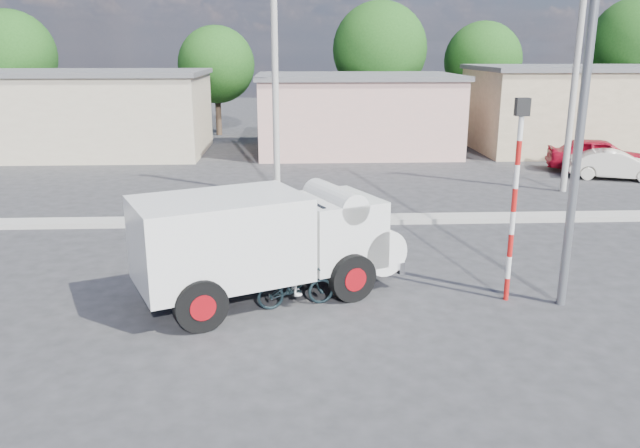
{
  "coord_description": "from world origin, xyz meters",
  "views": [
    {
      "loc": [
        -1.48,
        -11.0,
        5.32
      ],
      "look_at": [
        -0.8,
        3.2,
        1.3
      ],
      "focal_mm": 35.0,
      "sensor_mm": 36.0,
      "label": 1
    }
  ],
  "objects_px": {
    "truck": "(270,240)",
    "traffic_pole": "(516,184)",
    "cyclist": "(296,271)",
    "streetlight": "(579,67)",
    "bicycle": "(296,287)",
    "car_cream": "(615,165)",
    "car_red": "(599,155)"
  },
  "relations": [
    {
      "from": "traffic_pole",
      "to": "streetlight",
      "type": "distance_m",
      "value": 2.56
    },
    {
      "from": "car_cream",
      "to": "car_red",
      "type": "xyz_separation_m",
      "value": [
        0.1,
        1.68,
        0.14
      ]
    },
    {
      "from": "traffic_pole",
      "to": "car_red",
      "type": "bearing_deg",
      "value": 57.85
    },
    {
      "from": "cyclist",
      "to": "car_cream",
      "type": "height_order",
      "value": "cyclist"
    },
    {
      "from": "car_red",
      "to": "bicycle",
      "type": "bearing_deg",
      "value": 150.96
    },
    {
      "from": "bicycle",
      "to": "cyclist",
      "type": "relative_size",
      "value": 1.05
    },
    {
      "from": "truck",
      "to": "bicycle",
      "type": "bearing_deg",
      "value": -70.97
    },
    {
      "from": "car_cream",
      "to": "car_red",
      "type": "bearing_deg",
      "value": 15.96
    },
    {
      "from": "traffic_pole",
      "to": "streetlight",
      "type": "relative_size",
      "value": 0.48
    },
    {
      "from": "cyclist",
      "to": "bicycle",
      "type": "bearing_deg",
      "value": -0.0
    },
    {
      "from": "truck",
      "to": "bicycle",
      "type": "distance_m",
      "value": 1.19
    },
    {
      "from": "traffic_pole",
      "to": "car_cream",
      "type": "bearing_deg",
      "value": 54.85
    },
    {
      "from": "bicycle",
      "to": "streetlight",
      "type": "xyz_separation_m",
      "value": [
        5.55,
        -0.17,
        4.52
      ]
    },
    {
      "from": "traffic_pole",
      "to": "bicycle",
      "type": "bearing_deg",
      "value": -178.34
    },
    {
      "from": "bicycle",
      "to": "streetlight",
      "type": "bearing_deg",
      "value": -106.3
    },
    {
      "from": "cyclist",
      "to": "streetlight",
      "type": "bearing_deg",
      "value": -106.3
    },
    {
      "from": "car_cream",
      "to": "traffic_pole",
      "type": "distance_m",
      "value": 15.63
    },
    {
      "from": "truck",
      "to": "streetlight",
      "type": "bearing_deg",
      "value": -31.06
    },
    {
      "from": "truck",
      "to": "traffic_pole",
      "type": "relative_size",
      "value": 1.4
    },
    {
      "from": "bicycle",
      "to": "car_cream",
      "type": "distance_m",
      "value": 18.63
    },
    {
      "from": "car_red",
      "to": "streetlight",
      "type": "xyz_separation_m",
      "value": [
        -8.09,
        -14.66,
        4.21
      ]
    },
    {
      "from": "car_cream",
      "to": "streetlight",
      "type": "xyz_separation_m",
      "value": [
        -7.99,
        -12.98,
        4.36
      ]
    },
    {
      "from": "cyclist",
      "to": "car_cream",
      "type": "relative_size",
      "value": 0.43
    },
    {
      "from": "bicycle",
      "to": "traffic_pole",
      "type": "relative_size",
      "value": 0.38
    },
    {
      "from": "car_red",
      "to": "traffic_pole",
      "type": "relative_size",
      "value": 1.01
    },
    {
      "from": "truck",
      "to": "cyclist",
      "type": "distance_m",
      "value": 0.95
    },
    {
      "from": "cyclist",
      "to": "streetlight",
      "type": "relative_size",
      "value": 0.18
    },
    {
      "from": "car_red",
      "to": "traffic_pole",
      "type": "distance_m",
      "value": 17.06
    },
    {
      "from": "bicycle",
      "to": "car_cream",
      "type": "relative_size",
      "value": 0.46
    },
    {
      "from": "cyclist",
      "to": "streetlight",
      "type": "height_order",
      "value": "streetlight"
    },
    {
      "from": "cyclist",
      "to": "car_cream",
      "type": "distance_m",
      "value": 18.63
    },
    {
      "from": "bicycle",
      "to": "traffic_pole",
      "type": "xyz_separation_m",
      "value": [
        4.61,
        0.13,
        2.15
      ]
    }
  ]
}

